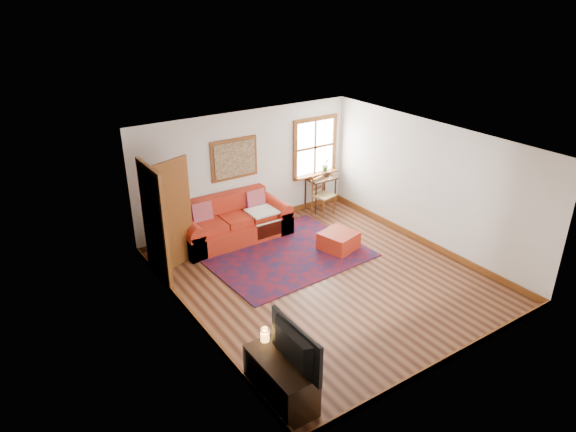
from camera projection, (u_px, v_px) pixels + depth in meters
ground at (325, 278)px, 9.19m from camera, size 5.50×5.50×0.00m
room_envelope at (327, 192)px, 8.52m from camera, size 5.04×5.54×2.52m
window at (316, 153)px, 11.60m from camera, size 1.18×0.20×1.38m
doorway at (165, 218)px, 8.98m from camera, size 0.89×1.08×2.14m
framed_artwork at (234, 159)px, 10.45m from camera, size 1.05×0.07×0.85m
persian_rug at (285, 254)px, 9.99m from camera, size 3.07×2.51×0.02m
red_leather_sofa at (233, 225)px, 10.50m from camera, size 2.30×0.95×0.90m
red_ottoman at (339, 241)px, 10.11m from camera, size 0.77×0.77×0.36m
side_table at (321, 182)px, 11.74m from camera, size 0.65×0.49×0.78m
ladder_back_chair at (322, 193)px, 11.57m from camera, size 0.51×0.49×0.91m
media_cabinet at (281, 380)px, 6.42m from camera, size 0.48×1.06×0.58m
television at (289, 348)px, 6.07m from camera, size 0.13×1.00×0.58m
candle_hurricane at (265, 335)px, 6.63m from camera, size 0.12×0.12×0.18m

